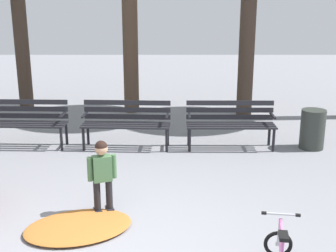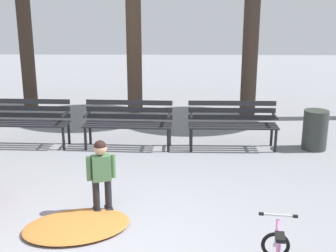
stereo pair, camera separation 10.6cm
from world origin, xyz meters
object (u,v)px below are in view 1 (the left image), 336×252
at_px(park_bench_far_left, 24,119).
at_px(trash_bin, 313,129).
at_px(park_bench_right, 231,120).
at_px(child_standing, 103,172).
at_px(park_bench_left, 127,120).

xyz_separation_m(park_bench_far_left, trash_bin, (5.29, -0.15, -0.15)).
xyz_separation_m(park_bench_right, trash_bin, (1.49, -0.06, -0.15)).
bearing_deg(child_standing, park_bench_right, 53.43).
distance_m(park_bench_far_left, trash_bin, 5.29).
bearing_deg(park_bench_left, park_bench_far_left, 177.93).
height_order(park_bench_far_left, child_standing, child_standing).
bearing_deg(park_bench_left, park_bench_right, -0.74).
relative_size(park_bench_left, trash_bin, 2.25).
relative_size(park_bench_far_left, trash_bin, 2.24).
xyz_separation_m(child_standing, trash_bin, (3.45, 2.58, -0.20)).
bearing_deg(park_bench_right, child_standing, -126.57).
bearing_deg(park_bench_far_left, park_bench_left, -2.07).
bearing_deg(park_bench_far_left, child_standing, -56.08).
distance_m(child_standing, trash_bin, 4.31).
xyz_separation_m(park_bench_left, child_standing, (-0.06, -2.66, 0.05)).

